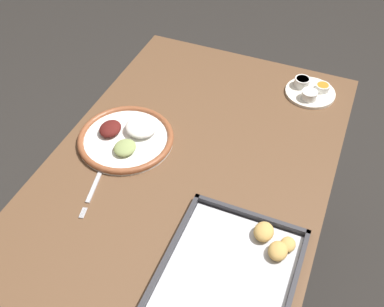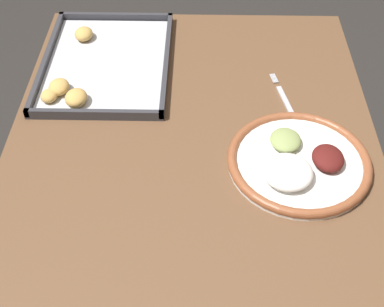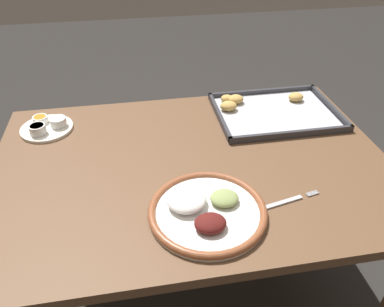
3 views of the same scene
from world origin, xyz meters
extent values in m
cube|color=brown|center=(0.00, 0.00, 0.70)|extent=(1.19, 0.82, 0.03)
cylinder|color=brown|center=(0.54, -0.36, 0.34)|extent=(0.06, 0.06, 0.69)
cylinder|color=brown|center=(0.54, 0.36, 0.34)|extent=(0.06, 0.06, 0.69)
cylinder|color=white|center=(0.00, -0.22, 0.72)|extent=(0.30, 0.30, 0.01)
torus|color=brown|center=(0.00, -0.22, 0.73)|extent=(0.30, 0.30, 0.02)
ellipsoid|color=white|center=(-0.05, -0.19, 0.75)|extent=(0.10, 0.10, 0.04)
ellipsoid|color=#511614|center=(-0.01, -0.28, 0.74)|extent=(0.08, 0.07, 0.03)
ellipsoid|color=#8C9E5B|center=(0.05, -0.20, 0.74)|extent=(0.07, 0.07, 0.03)
cube|color=#B2B2B7|center=(0.18, -0.22, 0.72)|extent=(0.16, 0.05, 0.00)
cylinder|color=#B2B2B7|center=(0.29, -0.20, 0.72)|extent=(0.03, 0.01, 0.00)
cylinder|color=#B2B2B7|center=(0.29, -0.20, 0.72)|extent=(0.03, 0.01, 0.00)
cylinder|color=#B2B2B7|center=(0.29, -0.20, 0.72)|extent=(0.03, 0.01, 0.00)
cylinder|color=#B2B2B7|center=(0.29, -0.19, 0.72)|extent=(0.03, 0.01, 0.00)
cube|color=#333338|center=(0.35, 0.23, 0.72)|extent=(0.43, 0.32, 0.01)
cube|color=silver|center=(0.35, 0.23, 0.72)|extent=(0.39, 0.29, 0.00)
cube|color=#333338|center=(0.35, 0.07, 0.73)|extent=(0.43, 0.01, 0.02)
cube|color=#333338|center=(0.35, 0.38, 0.73)|extent=(0.43, 0.01, 0.02)
cube|color=#333338|center=(0.14, 0.23, 0.73)|extent=(0.01, 0.32, 0.02)
cube|color=#333338|center=(0.55, 0.23, 0.73)|extent=(0.01, 0.32, 0.02)
ellipsoid|color=tan|center=(0.45, 0.30, 0.74)|extent=(0.06, 0.05, 0.03)
ellipsoid|color=tan|center=(0.18, 0.27, 0.74)|extent=(0.06, 0.05, 0.03)
ellipsoid|color=tan|center=(0.19, 0.34, 0.74)|extent=(0.05, 0.04, 0.02)
ellipsoid|color=tan|center=(0.22, 0.32, 0.74)|extent=(0.06, 0.05, 0.03)
camera|label=1|loc=(0.85, 0.35, 1.70)|focal=42.00mm
camera|label=2|loc=(-0.78, -0.02, 1.53)|focal=50.00mm
camera|label=3|loc=(-0.15, -0.88, 1.40)|focal=35.00mm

